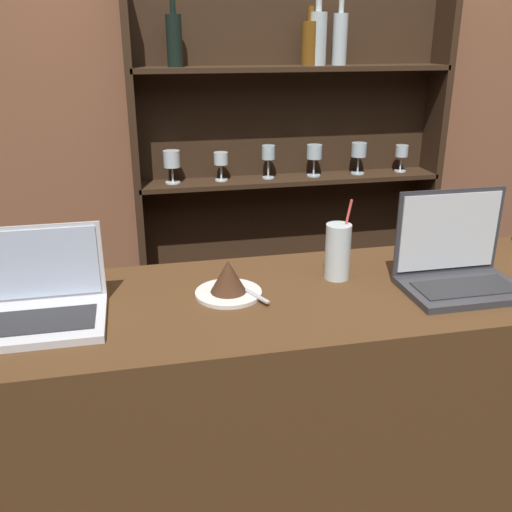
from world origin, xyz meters
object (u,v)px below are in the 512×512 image
Objects in this scene: cake_plate at (228,281)px; water_glass at (338,251)px; laptop_near at (40,302)px; laptop_far at (457,265)px.

water_glass reaches higher than cake_plate.
laptop_near is 0.97× the size of laptop_far.
water_glass is (0.76, 0.09, 0.03)m from laptop_near.
laptop_far reaches higher than cake_plate.
laptop_far is 1.69× the size of cake_plate.
laptop_far is at bearing -7.01° from cake_plate.
cake_plate is (0.45, 0.04, -0.01)m from laptop_near.
laptop_near is 1.34× the size of water_glass.
laptop_near is at bearing -173.36° from water_glass.
water_glass reaches higher than laptop_near.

